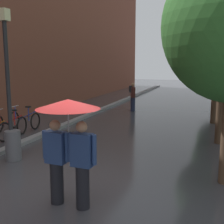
{
  "coord_description": "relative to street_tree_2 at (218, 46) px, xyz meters",
  "views": [
    {
      "loc": [
        2.85,
        -5.27,
        2.78
      ],
      "look_at": [
        0.12,
        2.51,
        1.35
      ],
      "focal_mm": 47.11,
      "sensor_mm": 36.0,
      "label": 1
    }
  ],
  "objects": [
    {
      "name": "street_tree_4",
      "position": [
        0.2,
        6.63,
        0.52
      ],
      "size": [
        3.01,
        3.01,
        5.77
      ],
      "color": "#473323",
      "rests_on": "ground"
    },
    {
      "name": "parked_bicycle_3",
      "position": [
        -7.42,
        -3.8,
        -3.07
      ],
      "size": [
        1.11,
        0.74,
        0.96
      ],
      "color": "black",
      "rests_on": "ground"
    },
    {
      "name": "kerb_strip",
      "position": [
        -6.08,
        1.37,
        -3.38
      ],
      "size": [
        0.3,
        36.0,
        0.12
      ],
      "primitive_type": "cube",
      "color": "slate",
      "rests_on": "ground"
    },
    {
      "name": "street_tree_2",
      "position": [
        0.0,
        0.0,
        0.0
      ],
      "size": [
        3.19,
        3.19,
        5.13
      ],
      "color": "#473323",
      "rests_on": "ground"
    },
    {
      "name": "pedestrian_walking_midground",
      "position": [
        -4.35,
        1.93,
        -2.59
      ],
      "size": [
        0.42,
        0.55,
        1.59
      ],
      "color": "#1E233D",
      "rests_on": "ground"
    },
    {
      "name": "ground_plane",
      "position": [
        -2.88,
        -8.63,
        -3.44
      ],
      "size": [
        80.0,
        80.0,
        0.0
      ],
      "primitive_type": "plane",
      "color": "#38383D"
    },
    {
      "name": "couple_under_umbrella",
      "position": [
        -2.57,
        -9.11,
        -2.01
      ],
      "size": [
        1.21,
        1.21,
        2.09
      ],
      "color": "black",
      "rests_on": "ground"
    },
    {
      "name": "litter_bin",
      "position": [
        -5.34,
        -7.23,
        -3.02
      ],
      "size": [
        0.44,
        0.44,
        0.85
      ],
      "primitive_type": "cylinder",
      "color": "#4C4C51",
      "rests_on": "ground"
    },
    {
      "name": "parked_bicycle_2",
      "position": [
        -7.43,
        -4.72,
        -3.07
      ],
      "size": [
        1.15,
        0.82,
        0.96
      ],
      "color": "black",
      "rests_on": "ground"
    },
    {
      "name": "street_tree_5",
      "position": [
        0.09,
        10.26,
        -0.06
      ],
      "size": [
        2.61,
        2.61,
        4.74
      ],
      "color": "#473323",
      "rests_on": "ground"
    },
    {
      "name": "street_lamp_post",
      "position": [
        -5.48,
        -7.12,
        -1.0
      ],
      "size": [
        0.24,
        0.24,
        4.17
      ],
      "color": "black",
      "rests_on": "ground"
    }
  ]
}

